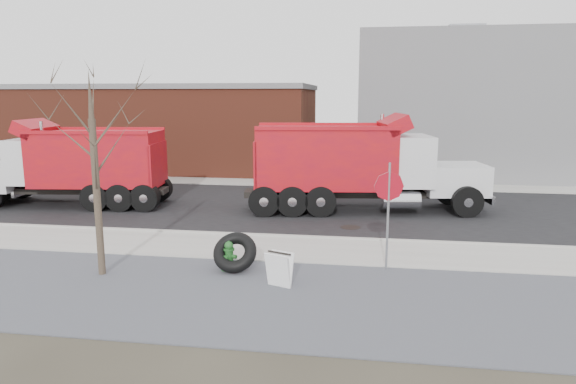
% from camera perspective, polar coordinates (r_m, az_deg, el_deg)
% --- Properties ---
extents(ground, '(120.00, 120.00, 0.00)m').
position_cam_1_polar(ground, '(15.48, -4.68, -6.53)').
color(ground, '#383328').
rests_on(ground, ground).
extents(gravel_verge, '(60.00, 5.00, 0.03)m').
position_cam_1_polar(gravel_verge, '(12.29, -8.48, -11.17)').
color(gravel_verge, slate).
rests_on(gravel_verge, ground).
extents(sidewalk, '(60.00, 2.50, 0.06)m').
position_cam_1_polar(sidewalk, '(15.70, -4.47, -6.16)').
color(sidewalk, '#9E9B93').
rests_on(sidewalk, ground).
extents(curb, '(60.00, 0.15, 0.11)m').
position_cam_1_polar(curb, '(16.91, -3.48, -4.83)').
color(curb, '#9E9B93').
rests_on(curb, ground).
extents(road, '(60.00, 9.40, 0.02)m').
position_cam_1_polar(road, '(21.46, -0.83, -1.62)').
color(road, black).
rests_on(road, ground).
extents(far_sidewalk, '(60.00, 2.00, 0.06)m').
position_cam_1_polar(far_sidewalk, '(26.99, 1.15, 0.95)').
color(far_sidewalk, '#9E9B93').
rests_on(far_sidewalk, ground).
extents(building_grey, '(12.00, 10.00, 8.00)m').
position_cam_1_polar(building_grey, '(32.86, 18.58, 9.09)').
color(building_grey, slate).
rests_on(building_grey, ground).
extents(building_brick, '(20.20, 8.20, 5.30)m').
position_cam_1_polar(building_brick, '(34.20, -14.67, 7.07)').
color(building_brick, brown).
rests_on(building_brick, ground).
extents(bare_tree, '(3.20, 3.20, 5.20)m').
position_cam_1_polar(bare_tree, '(13.59, -20.79, 4.63)').
color(bare_tree, '#382D23').
rests_on(bare_tree, ground).
extents(fire_hydrant, '(0.46, 0.45, 0.81)m').
position_cam_1_polar(fire_hydrant, '(13.71, -6.58, -7.21)').
color(fire_hydrant, '#235E2A').
rests_on(fire_hydrant, ground).
extents(truck_tire, '(1.19, 1.06, 1.06)m').
position_cam_1_polar(truck_tire, '(13.63, -5.92, -6.69)').
color(truck_tire, black).
rests_on(truck_tire, ground).
extents(stop_sign, '(0.77, 0.19, 2.87)m').
position_cam_1_polar(stop_sign, '(13.55, 11.11, -0.65)').
color(stop_sign, gray).
rests_on(stop_sign, ground).
extents(sandwich_board, '(0.72, 0.58, 0.86)m').
position_cam_1_polar(sandwich_board, '(12.44, -0.97, -8.58)').
color(sandwich_board, white).
rests_on(sandwich_board, ground).
extents(dump_truck_red_a, '(9.64, 3.77, 3.82)m').
position_cam_1_polar(dump_truck_red_a, '(20.57, 7.65, 3.22)').
color(dump_truck_red_a, black).
rests_on(dump_truck_red_a, ground).
extents(dump_truck_red_b, '(8.54, 3.35, 3.57)m').
position_cam_1_polar(dump_truck_red_b, '(23.13, -22.83, 2.98)').
color(dump_truck_red_b, black).
rests_on(dump_truck_red_b, ground).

